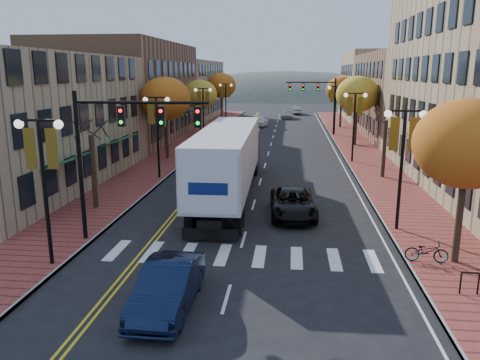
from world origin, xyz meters
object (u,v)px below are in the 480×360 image
(navy_sedan, at_px, (168,286))
(black_suv, at_px, (293,203))
(bicycle, at_px, (427,251))
(semi_truck, at_px, (230,156))

(navy_sedan, height_order, black_suv, navy_sedan)
(navy_sedan, distance_m, bicycle, 10.74)
(semi_truck, xyz_separation_m, bicycle, (9.45, -10.01, -2.03))
(semi_truck, distance_m, navy_sedan, 14.81)
(black_suv, bearing_deg, navy_sedan, -114.39)
(semi_truck, xyz_separation_m, navy_sedan, (-0.21, -14.69, -1.84))
(navy_sedan, relative_size, bicycle, 2.78)
(black_suv, height_order, bicycle, black_suv)
(black_suv, distance_m, bicycle, 8.25)
(semi_truck, relative_size, bicycle, 10.50)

